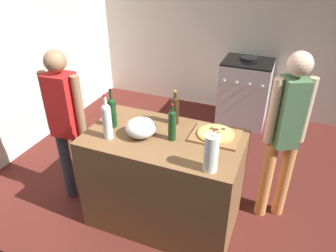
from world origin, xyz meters
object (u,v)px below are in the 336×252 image
at_px(person_in_stripes, 66,121).
at_px(wine_bottle_dark, 112,111).
at_px(pizza, 216,134).
at_px(wine_bottle_amber, 172,124).
at_px(paper_towel_roll, 211,153).
at_px(stove, 245,92).
at_px(wine_bottle_clear, 175,109).
at_px(wine_bottle_green, 107,120).
at_px(mixing_bowl, 141,128).
at_px(person_in_red, 285,132).

bearing_deg(person_in_stripes, wine_bottle_dark, 7.29).
bearing_deg(pizza, wine_bottle_amber, -152.49).
xyz_separation_m(pizza, paper_towel_roll, (0.07, -0.45, 0.11)).
xyz_separation_m(wine_bottle_dark, stove, (0.81, 2.23, -0.61)).
distance_m(paper_towel_roll, wine_bottle_clear, 0.72).
bearing_deg(wine_bottle_dark, wine_bottle_green, -71.60).
height_order(pizza, person_in_stripes, person_in_stripes).
relative_size(mixing_bowl, wine_bottle_clear, 0.82).
xyz_separation_m(wine_bottle_green, person_in_stripes, (-0.53, 0.12, -0.19)).
bearing_deg(person_in_red, mixing_bowl, -155.68).
distance_m(wine_bottle_dark, wine_bottle_amber, 0.56).
bearing_deg(paper_towel_roll, stove, 93.33).
bearing_deg(wine_bottle_green, mixing_bowl, 27.22).
bearing_deg(wine_bottle_amber, pizza, 27.51).
distance_m(pizza, stove, 2.12).
height_order(wine_bottle_amber, person_in_stripes, person_in_stripes).
height_order(person_in_stripes, person_in_red, person_in_red).
distance_m(person_in_stripes, person_in_red, 1.96).
height_order(mixing_bowl, wine_bottle_clear, wine_bottle_clear).
bearing_deg(wine_bottle_dark, stove, 69.99).
bearing_deg(wine_bottle_green, person_in_red, 24.84).
bearing_deg(mixing_bowl, paper_towel_roll, -18.95).
relative_size(paper_towel_roll, wine_bottle_amber, 0.89).
distance_m(pizza, person_in_red, 0.61).
bearing_deg(mixing_bowl, wine_bottle_green, -152.78).
relative_size(paper_towel_roll, wine_bottle_green, 0.74).
height_order(mixing_bowl, stove, mixing_bowl).
height_order(pizza, paper_towel_roll, paper_towel_roll).
xyz_separation_m(pizza, person_in_red, (0.54, 0.29, -0.03)).
height_order(paper_towel_roll, wine_bottle_green, wine_bottle_green).
bearing_deg(paper_towel_roll, person_in_red, 57.71).
bearing_deg(stove, wine_bottle_clear, -99.44).
height_order(paper_towel_roll, person_in_red, person_in_red).
xyz_separation_m(person_in_stripes, person_in_red, (1.89, 0.51, 0.02)).
xyz_separation_m(wine_bottle_clear, wine_bottle_amber, (0.07, -0.26, 0.00)).
bearing_deg(mixing_bowl, person_in_stripes, -179.61).
xyz_separation_m(mixing_bowl, person_in_red, (1.12, 0.51, -0.07)).
bearing_deg(wine_bottle_green, stove, 72.64).
distance_m(wine_bottle_clear, stove, 2.09).
distance_m(wine_bottle_amber, person_in_stripes, 1.04).
relative_size(paper_towel_roll, person_in_red, 0.18).
distance_m(wine_bottle_clear, wine_bottle_green, 0.61).
bearing_deg(person_in_stripes, mixing_bowl, 0.39).
bearing_deg(mixing_bowl, stove, 77.35).
height_order(pizza, wine_bottle_green, wine_bottle_green).
distance_m(wine_bottle_green, wine_bottle_amber, 0.53).
distance_m(pizza, paper_towel_roll, 0.47).
height_order(wine_bottle_dark, person_in_red, person_in_red).
bearing_deg(wine_bottle_amber, stove, 83.52).
xyz_separation_m(wine_bottle_clear, wine_bottle_green, (-0.42, -0.43, 0.03)).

